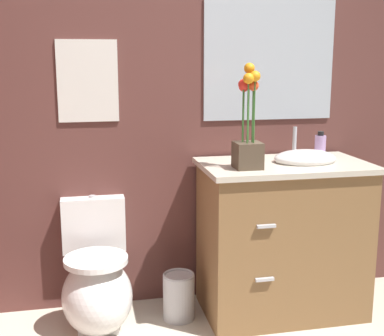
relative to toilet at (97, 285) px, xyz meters
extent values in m
cube|color=brown|center=(0.84, 0.30, 1.01)|extent=(4.19, 0.05, 2.50)
ellipsoid|color=white|center=(0.00, -0.05, -0.04)|extent=(0.38, 0.48, 0.40)
cube|color=white|center=(0.00, 0.00, -0.15)|extent=(0.22, 0.26, 0.18)
cube|color=white|center=(0.00, 0.24, 0.28)|extent=(0.36, 0.13, 0.32)
cylinder|color=white|center=(0.00, -0.07, 0.17)|extent=(0.34, 0.34, 0.03)
cylinder|color=#B7B7BC|center=(0.00, 0.24, 0.44)|extent=(0.04, 0.04, 0.02)
cube|color=brown|center=(1.06, -0.03, 0.19)|extent=(0.90, 0.52, 0.86)
cube|color=beige|center=(1.06, -0.03, 0.63)|extent=(0.94, 0.56, 0.03)
ellipsoid|color=white|center=(1.18, -0.03, 0.67)|extent=(0.36, 0.26, 0.10)
cylinder|color=#B7B7BC|center=(1.18, 0.13, 0.74)|extent=(0.02, 0.02, 0.18)
cube|color=#B7B7BC|center=(0.86, -0.30, 0.37)|extent=(0.10, 0.02, 0.02)
cube|color=#B7B7BC|center=(0.86, -0.30, 0.08)|extent=(0.10, 0.02, 0.02)
cube|color=#4C3D2D|center=(0.81, -0.12, 0.72)|extent=(0.14, 0.14, 0.14)
cylinder|color=#386B2D|center=(0.83, -0.13, 0.93)|extent=(0.01, 0.01, 0.30)
sphere|color=#EA4C23|center=(0.83, -0.13, 1.08)|extent=(0.06, 0.06, 0.06)
cylinder|color=#386B2D|center=(0.82, -0.10, 0.98)|extent=(0.01, 0.01, 0.38)
sphere|color=orange|center=(0.82, -0.10, 1.17)|extent=(0.06, 0.06, 0.06)
cylinder|color=#386B2D|center=(0.80, -0.08, 0.93)|extent=(0.01, 0.01, 0.29)
sphere|color=red|center=(0.80, -0.08, 1.07)|extent=(0.06, 0.06, 0.06)
cylinder|color=#386B2D|center=(0.78, -0.12, 0.94)|extent=(0.01, 0.01, 0.30)
sphere|color=red|center=(0.78, -0.12, 1.09)|extent=(0.06, 0.06, 0.06)
cylinder|color=#386B2D|center=(0.79, -0.16, 0.95)|extent=(0.01, 0.01, 0.33)
sphere|color=orange|center=(0.79, -0.16, 1.12)|extent=(0.06, 0.06, 0.06)
cylinder|color=#386B2D|center=(0.83, -0.15, 0.96)|extent=(0.01, 0.01, 0.34)
sphere|color=orange|center=(0.83, -0.15, 1.13)|extent=(0.06, 0.06, 0.06)
cylinder|color=#B28CBF|center=(1.30, 0.05, 0.71)|extent=(0.06, 0.06, 0.14)
cylinder|color=black|center=(1.30, 0.05, 0.79)|extent=(0.04, 0.04, 0.02)
cylinder|color=#B7B7BC|center=(0.46, 0.00, -0.11)|extent=(0.18, 0.18, 0.26)
torus|color=#B7B7BC|center=(0.46, 0.00, 0.02)|extent=(0.18, 0.18, 0.01)
cube|color=silver|center=(0.00, 0.27, 1.09)|extent=(0.33, 0.01, 0.45)
cube|color=#B2BCC6|center=(1.06, 0.27, 1.21)|extent=(0.80, 0.01, 0.70)
camera|label=1|loc=(-0.05, -2.76, 1.22)|focal=49.55mm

